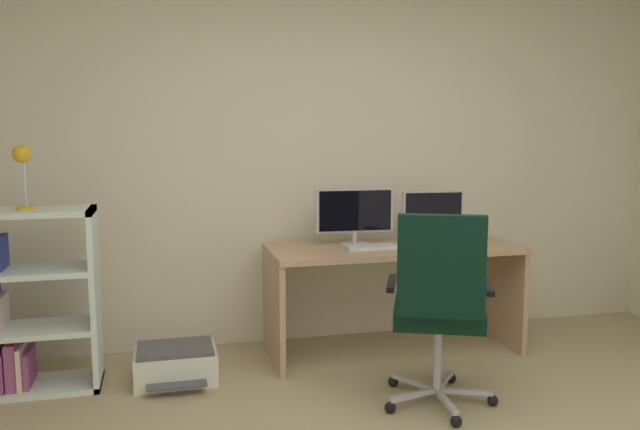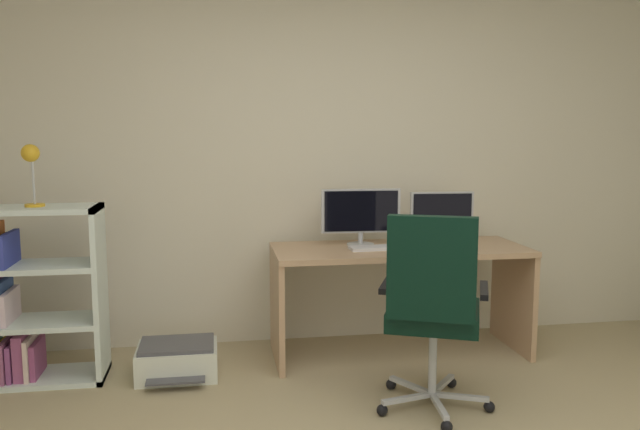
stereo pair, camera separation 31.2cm
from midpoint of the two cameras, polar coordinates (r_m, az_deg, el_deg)
name	(u,v)px [view 1 (the left image)]	position (r m, az deg, el deg)	size (l,w,h in m)	color
wall_back	(311,154)	(4.51, -2.81, 5.40)	(5.30, 0.10, 2.62)	beige
desk	(393,272)	(4.28, 4.45, -5.11)	(1.65, 0.65, 0.72)	tan
monitor_main	(355,213)	(4.23, 1.00, 0.19)	(0.52, 0.18, 0.38)	#B2B5B7
monitor_secondary	(433,212)	(4.41, 8.01, 0.25)	(0.43, 0.18, 0.35)	#B2B5B7
keyboard	(372,247)	(4.13, 2.45, -2.88)	(0.34, 0.13, 0.02)	silver
computer_mouse	(408,244)	(4.20, 5.70, -2.64)	(0.06, 0.10, 0.03)	black
office_chair	(439,301)	(3.39, 7.97, -7.60)	(0.64, 0.66, 1.07)	#B7BABC
bookshelf	(17,310)	(4.09, -27.36, -7.51)	(0.72, 0.35, 1.04)	white
desk_lamp	(22,163)	(3.95, -27.04, 4.11)	(0.11, 0.11, 0.36)	gold
printer	(176,364)	(4.02, -14.96, -12.71)	(0.47, 0.44, 0.21)	silver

